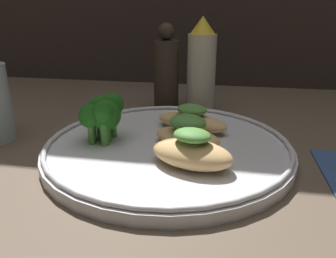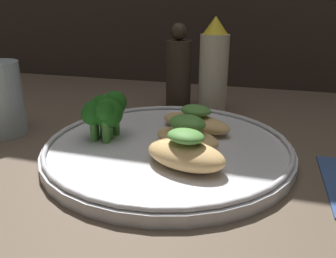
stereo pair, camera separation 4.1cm
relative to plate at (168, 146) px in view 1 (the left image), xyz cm
name	(u,v)px [view 1 (the left image)]	position (x,y,z in cm)	size (l,w,h in cm)	color
ground_plane	(168,157)	(0.00, 0.00, -1.49)	(180.00, 180.00, 1.00)	brown
plate	(168,146)	(0.00, 0.00, 0.00)	(31.54, 31.54, 2.00)	silver
grilled_meat_front	(192,152)	(3.70, -5.83, 2.15)	(10.30, 7.62, 4.34)	tan
grilled_meat_middle	(187,134)	(2.49, -0.42, 2.01)	(9.87, 7.76, 4.03)	tan
grilled_meat_back	(192,120)	(2.37, 5.69, 1.87)	(11.56, 7.98, 3.73)	tan
broccoli_bunch	(101,114)	(-8.57, -0.56, 4.13)	(5.43, 5.94, 6.13)	#4C8E38
sauce_bottle	(201,67)	(2.27, 20.72, 6.95)	(5.11, 5.11, 16.60)	beige
pepper_grinder	(166,71)	(-4.18, 20.72, 5.93)	(4.61, 4.61, 15.41)	#382D23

